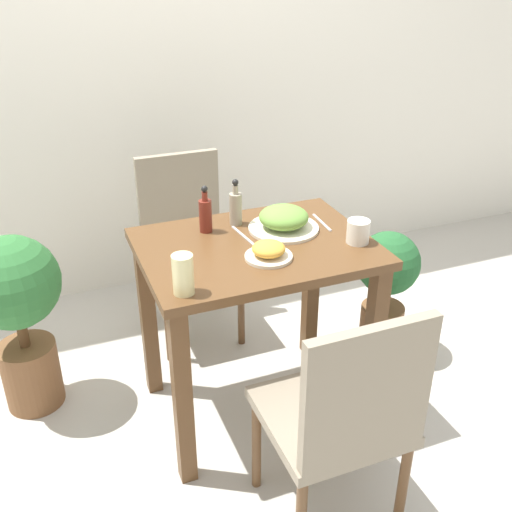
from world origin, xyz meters
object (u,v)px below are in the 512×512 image
at_px(chair_far, 187,237).
at_px(side_plate, 268,251).
at_px(food_plate, 284,220).
at_px(sauce_bottle, 205,214).
at_px(chair_near, 344,414).
at_px(juice_glass, 183,274).
at_px(potted_plant_left, 17,306).
at_px(condiment_bottle, 236,207).
at_px(drink_cup, 358,232).
at_px(potted_plant_right, 386,283).

xyz_separation_m(chair_far, side_plate, (0.08, -0.83, 0.30)).
bearing_deg(food_plate, sauce_bottle, 161.17).
xyz_separation_m(chair_near, juice_glass, (-0.36, 0.42, 0.34)).
bearing_deg(chair_near, potted_plant_left, -49.00).
bearing_deg(juice_glass, chair_near, -48.81).
bearing_deg(chair_far, side_plate, -84.59).
height_order(food_plate, juice_glass, juice_glass).
height_order(chair_near, condiment_bottle, condiment_bottle).
bearing_deg(drink_cup, sauce_bottle, 148.72).
bearing_deg(chair_far, sauce_bottle, -96.23).
xyz_separation_m(chair_far, drink_cup, (0.44, -0.83, 0.32)).
distance_m(juice_glass, sauce_bottle, 0.46).
bearing_deg(condiment_bottle, food_plate, -37.47).
xyz_separation_m(chair_near, side_plate, (-0.03, 0.54, 0.30)).
xyz_separation_m(chair_near, food_plate, (0.12, 0.73, 0.32)).
relative_size(chair_near, side_plate, 5.19).
height_order(chair_far, drink_cup, chair_far).
relative_size(food_plate, side_plate, 1.61).
bearing_deg(side_plate, sauce_bottle, 114.75).
height_order(chair_near, chair_far, same).
relative_size(drink_cup, potted_plant_left, 0.11).
bearing_deg(sauce_bottle, potted_plant_right, -2.02).
bearing_deg(side_plate, chair_near, -87.28).
bearing_deg(sauce_bottle, side_plate, -65.25).
relative_size(chair_near, food_plate, 3.22).
distance_m(chair_far, potted_plant_left, 0.86).
height_order(drink_cup, potted_plant_right, drink_cup).
bearing_deg(potted_plant_right, chair_far, 144.30).
distance_m(chair_far, side_plate, 0.88).
bearing_deg(food_plate, potted_plant_left, 163.85).
bearing_deg(potted_plant_left, juice_glass, -49.13).
xyz_separation_m(chair_near, drink_cup, (0.33, 0.53, 0.32)).
relative_size(drink_cup, juice_glass, 0.66).
xyz_separation_m(sauce_bottle, potted_plant_left, (-0.73, 0.20, -0.36)).
height_order(chair_near, drink_cup, chair_near).
bearing_deg(potted_plant_left, food_plate, -16.15).
bearing_deg(condiment_bottle, juice_glass, -127.44).
height_order(side_plate, drink_cup, drink_cup).
distance_m(chair_near, sauce_bottle, 0.92).
distance_m(chair_near, juice_glass, 0.65).
distance_m(chair_near, potted_plant_right, 1.06).
distance_m(sauce_bottle, condiment_bottle, 0.13).
height_order(sauce_bottle, condiment_bottle, same).
height_order(chair_near, potted_plant_left, chair_near).
height_order(drink_cup, sauce_bottle, sauce_bottle).
bearing_deg(condiment_bottle, drink_cup, -41.44).
xyz_separation_m(chair_far, potted_plant_right, (0.78, -0.56, -0.12)).
xyz_separation_m(food_plate, potted_plant_left, (-1.02, 0.29, -0.33)).
distance_m(sauce_bottle, potted_plant_right, 0.96).
bearing_deg(juice_glass, potted_plant_left, 130.87).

